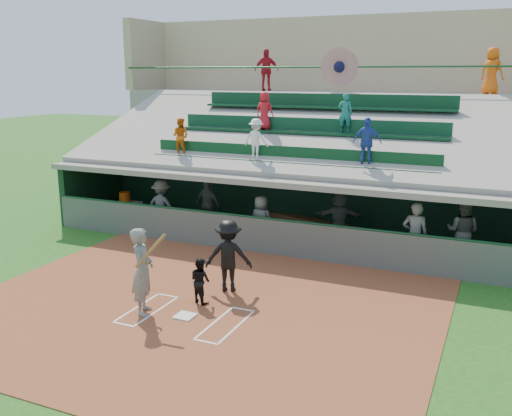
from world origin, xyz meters
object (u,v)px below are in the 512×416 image
at_px(water_cooler, 125,197).
at_px(catcher, 200,280).
at_px(home_plate, 185,316).
at_px(batter_at_plate, 143,271).
at_px(white_table, 128,212).

bearing_deg(water_cooler, catcher, -41.05).
bearing_deg(home_plate, batter_at_plate, -168.61).
distance_m(home_plate, catcher, 1.04).
xyz_separation_m(batter_at_plate, water_cooler, (-5.26, 6.41, -0.04)).
height_order(white_table, water_cooler, water_cooler).
xyz_separation_m(home_plate, white_table, (-6.14, 6.26, 0.39)).
height_order(home_plate, catcher, catcher).
bearing_deg(catcher, water_cooler, -21.05).
height_order(home_plate, water_cooler, water_cooler).
xyz_separation_m(home_plate, water_cooler, (-6.21, 6.22, 0.96)).
distance_m(batter_at_plate, white_table, 8.30).
bearing_deg(catcher, batter_at_plate, 71.12).
bearing_deg(home_plate, catcher, 95.77).
xyz_separation_m(home_plate, catcher, (-0.09, 0.88, 0.54)).
xyz_separation_m(batter_at_plate, white_table, (-5.18, 6.45, -0.61)).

